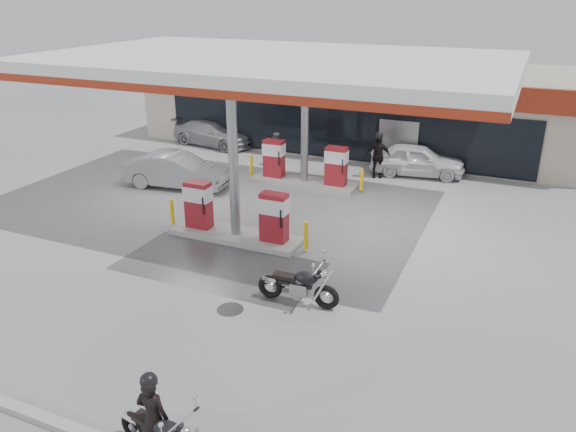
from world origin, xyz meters
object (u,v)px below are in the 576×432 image
(pump_island_far, at_px, (304,168))
(biker_main, at_px, (153,417))
(sedan_white, at_px, (417,160))
(hatchback_silver, at_px, (177,170))
(parked_motorcycle, at_px, (299,286))
(biker_walking, at_px, (378,156))
(pump_island_near, at_px, (236,218))
(parked_car_left, at_px, (213,133))
(attendant, at_px, (277,149))

(pump_island_far, relative_size, biker_main, 3.13)
(sedan_white, bearing_deg, hatchback_silver, 113.87)
(pump_island_far, height_order, parked_motorcycle, pump_island_far)
(parked_motorcycle, xyz_separation_m, biker_walking, (-0.98, 11.19, 0.43))
(parked_motorcycle, bearing_deg, pump_island_near, 137.02)
(parked_motorcycle, bearing_deg, biker_walking, 92.45)
(pump_island_far, distance_m, parked_car_left, 7.89)
(sedan_white, bearing_deg, biker_main, 168.52)
(parked_motorcycle, xyz_separation_m, hatchback_silver, (-8.25, 6.59, 0.20))
(parked_car_left, bearing_deg, pump_island_near, -137.22)
(parked_car_left, xyz_separation_m, biker_walking, (9.34, -1.80, 0.29))
(biker_main, relative_size, biker_walking, 0.86)
(biker_main, bearing_deg, pump_island_far, -84.42)
(biker_main, xyz_separation_m, attendant, (-5.41, 16.89, -0.05))
(hatchback_silver, xyz_separation_m, biker_walking, (7.27, 4.60, 0.23))
(hatchback_silver, bearing_deg, biker_walking, -65.68)
(biker_main, bearing_deg, attendant, -78.75)
(parked_car_left, bearing_deg, attendant, -103.84)
(pump_island_near, bearing_deg, pump_island_far, 90.00)
(parked_motorcycle, xyz_separation_m, parked_car_left, (-10.32, 12.99, 0.14))
(attendant, bearing_deg, biker_walking, -106.57)
(biker_walking, bearing_deg, sedan_white, 12.46)
(attendant, xyz_separation_m, biker_walking, (4.78, 0.08, 0.18))
(sedan_white, distance_m, hatchback_silver, 10.44)
(pump_island_near, height_order, sedan_white, pump_island_near)
(biker_walking, bearing_deg, parked_car_left, 148.46)
(pump_island_far, distance_m, biker_walking, 3.36)
(hatchback_silver, bearing_deg, biker_main, -155.44)
(attendant, relative_size, biker_walking, 0.81)
(biker_main, bearing_deg, pump_island_near, -76.68)
(pump_island_far, relative_size, sedan_white, 1.26)
(parked_motorcycle, height_order, attendant, attendant)
(parked_motorcycle, relative_size, sedan_white, 0.55)
(hatchback_silver, relative_size, parked_car_left, 0.96)
(pump_island_near, height_order, biker_walking, biker_walking)
(pump_island_far, distance_m, sedan_white, 5.18)
(sedan_white, bearing_deg, pump_island_far, 119.59)
(pump_island_near, relative_size, biker_walking, 2.71)
(attendant, height_order, parked_car_left, attendant)
(hatchback_silver, height_order, parked_car_left, hatchback_silver)
(parked_motorcycle, relative_size, hatchback_silver, 0.52)
(biker_main, xyz_separation_m, biker_walking, (-0.63, 16.97, 0.13))
(biker_main, bearing_deg, hatchback_silver, -63.95)
(pump_island_far, xyz_separation_m, hatchback_silver, (-4.74, -2.40, 0.01))
(biker_main, distance_m, hatchback_silver, 14.68)
(pump_island_near, xyz_separation_m, parked_motorcycle, (3.52, -2.99, -0.20))
(pump_island_far, height_order, hatchback_silver, pump_island_far)
(parked_motorcycle, distance_m, attendant, 12.52)
(parked_car_left, bearing_deg, biker_main, -143.48)
(pump_island_far, bearing_deg, biker_main, -77.92)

